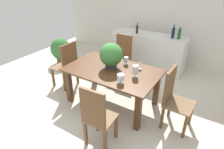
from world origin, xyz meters
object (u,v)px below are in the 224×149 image
object	(u,v)px
chair_near_right	(97,116)
crystal_vase_right	(121,78)
chair_head_end	(67,63)
chair_far_left	(122,55)
dining_table	(112,75)
crystal_vase_center_near	(126,60)
wine_bottle_green	(137,29)
wine_bottle_amber	(179,34)
wine_bottle_dark	(173,33)
potted_plant_floor	(61,50)
chair_foot_end	(174,96)
flower_centerpiece	(111,55)
crystal_vase_left	(135,70)
wine_glass	(140,63)
kitchen_counter	(148,51)

from	to	relation	value
chair_near_right	crystal_vase_right	bearing A→B (deg)	-91.55
chair_head_end	chair_far_left	bearing A→B (deg)	144.60
dining_table	crystal_vase_center_near	xyz separation A→B (m)	(0.10, 0.34, 0.21)
wine_bottle_green	wine_bottle_amber	distance (m)	1.03
chair_far_left	wine_bottle_dark	distance (m)	1.31
crystal_vase_right	potted_plant_floor	distance (m)	2.88
chair_foot_end	flower_centerpiece	xyz separation A→B (m)	(-1.22, 0.05, 0.42)
chair_foot_end	crystal_vase_right	size ratio (longest dim) A/B	6.52
dining_table	wine_bottle_dark	distance (m)	1.96
dining_table	flower_centerpiece	size ratio (longest dim) A/B	3.57
chair_foot_end	potted_plant_floor	distance (m)	3.50
dining_table	crystal_vase_left	size ratio (longest dim) A/B	8.14
chair_head_end	wine_bottle_dark	world-z (taller)	wine_bottle_dark
chair_foot_end	crystal_vase_left	size ratio (longest dim) A/B	4.93
wine_bottle_green	potted_plant_floor	world-z (taller)	wine_bottle_green
crystal_vase_center_near	potted_plant_floor	bearing A→B (deg)	168.05
crystal_vase_right	wine_glass	bearing A→B (deg)	86.25
chair_near_right	wine_bottle_amber	distance (m)	2.95
crystal_vase_right	kitchen_counter	size ratio (longest dim) A/B	0.08
wine_bottle_amber	wine_glass	bearing A→B (deg)	-99.36
chair_foot_end	crystal_vase_right	xyz separation A→B (m)	(-0.80, -0.34, 0.27)
dining_table	crystal_vase_left	world-z (taller)	crystal_vase_left
crystal_vase_left	kitchen_counter	size ratio (longest dim) A/B	0.11
dining_table	wine_bottle_dark	size ratio (longest dim) A/B	5.42
chair_far_left	crystal_vase_center_near	world-z (taller)	chair_far_left
chair_near_right	crystal_vase_center_near	xyz separation A→B (m)	(-0.29, 1.37, 0.26)
chair_far_left	crystal_vase_left	distance (m)	1.40
chair_head_end	wine_bottle_dark	xyz separation A→B (m)	(1.69, 1.84, 0.48)
chair_head_end	crystal_vase_right	bearing A→B (deg)	78.92
crystal_vase_center_near	potted_plant_floor	distance (m)	2.42
crystal_vase_center_near	kitchen_counter	world-z (taller)	kitchen_counter
kitchen_counter	wine_bottle_green	distance (m)	0.65
dining_table	chair_near_right	distance (m)	1.11
chair_far_left	chair_near_right	size ratio (longest dim) A/B	1.00
chair_head_end	wine_bottle_amber	distance (m)	2.66
crystal_vase_left	wine_bottle_dark	world-z (taller)	wine_bottle_dark
chair_near_right	crystal_vase_left	bearing A→B (deg)	-98.14
chair_far_left	potted_plant_floor	world-z (taller)	chair_far_left
chair_far_left	crystal_vase_right	distance (m)	1.59
dining_table	potted_plant_floor	size ratio (longest dim) A/B	2.41
chair_foot_end	wine_bottle_dark	xyz separation A→B (m)	(-0.64, 1.84, 0.48)
crystal_vase_right	potted_plant_floor	bearing A→B (deg)	155.84
wine_bottle_dark	flower_centerpiece	bearing A→B (deg)	-108.16
wine_bottle_amber	chair_foot_end	bearing A→B (deg)	-75.03
dining_table	wine_bottle_amber	bearing A→B (deg)	70.38
wine_bottle_amber	chair_far_left	bearing A→B (deg)	-141.97
dining_table	crystal_vase_center_near	distance (m)	0.41
chair_foot_end	wine_bottle_amber	bearing A→B (deg)	16.38
potted_plant_floor	crystal_vase_right	bearing A→B (deg)	-24.16
wine_bottle_green	wine_bottle_dark	bearing A→B (deg)	6.07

